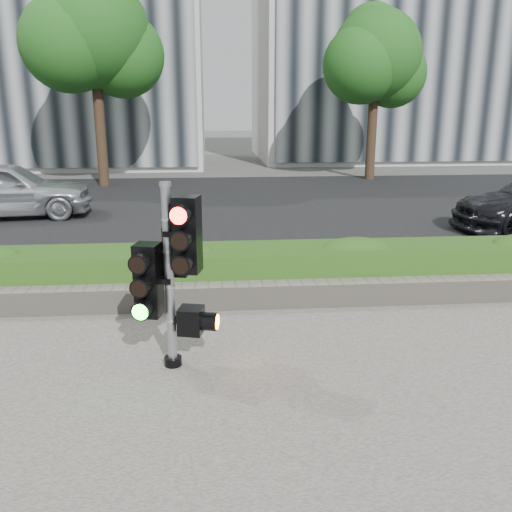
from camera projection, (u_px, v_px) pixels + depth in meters
name	position (u px, v px, depth m)	size (l,w,h in m)	color
ground	(278.00, 370.00, 5.88)	(120.00, 120.00, 0.00)	#51514C
road	(236.00, 206.00, 15.48)	(60.00, 13.00, 0.02)	black
curb	(255.00, 277.00, 8.89)	(60.00, 0.25, 0.12)	gray
stone_wall	(262.00, 295.00, 7.65)	(12.00, 0.32, 0.34)	gray
hedge	(258.00, 270.00, 8.23)	(12.00, 1.00, 0.68)	#52932D
building_left	(28.00, 1.00, 25.24)	(16.00, 9.00, 15.00)	#B7B7B2
building_right	(425.00, 44.00, 29.17)	(18.00, 10.00, 12.00)	#B7B7B2
tree_left	(93.00, 36.00, 18.15)	(4.61, 4.03, 7.34)	black
tree_right	(375.00, 58.00, 20.06)	(4.10, 3.58, 6.53)	black
traffic_signal	(172.00, 267.00, 5.67)	(0.73, 0.59, 2.01)	black
car_silver	(5.00, 189.00, 13.70)	(1.70, 4.22, 1.44)	silver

